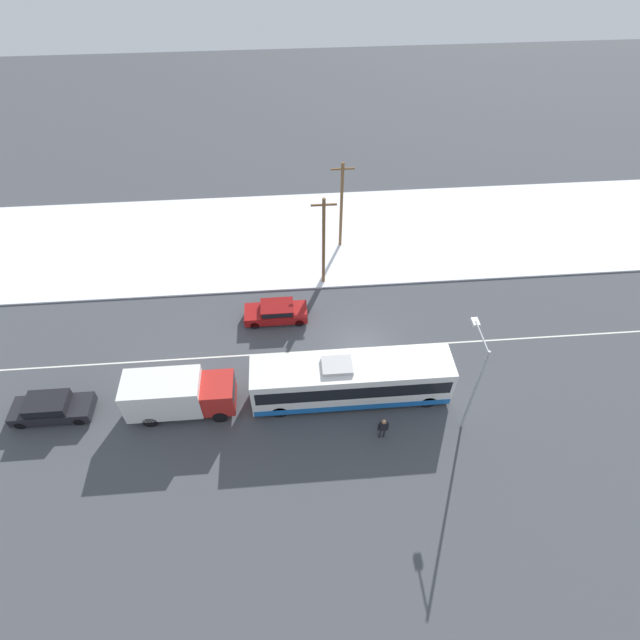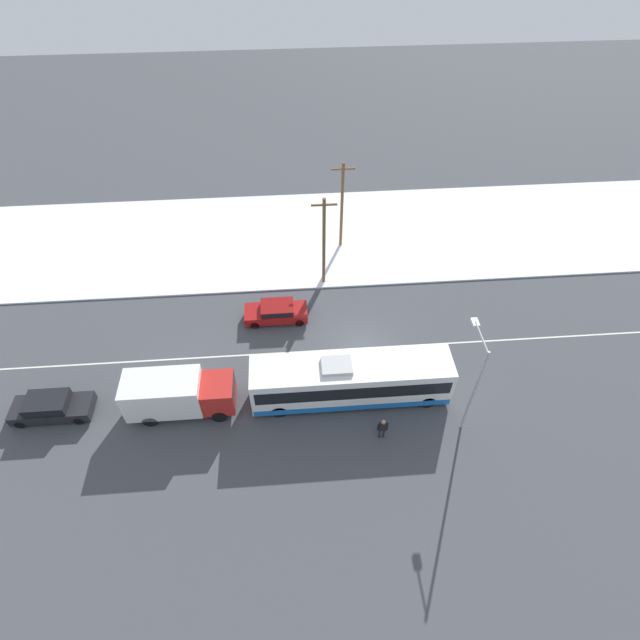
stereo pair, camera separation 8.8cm
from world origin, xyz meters
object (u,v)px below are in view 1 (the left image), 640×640
(city_bus, at_px, (351,380))
(sedan_car, at_px, (276,311))
(box_truck, at_px, (177,394))
(utility_pole_snowlot, at_px, (341,205))
(pedestrian_at_stop, at_px, (383,427))
(parked_car_near_truck, at_px, (50,407))
(streetlamp, at_px, (475,374))
(utility_pole_roadside, at_px, (324,241))

(city_bus, relative_size, sedan_car, 2.71)
(city_bus, xyz_separation_m, box_truck, (-10.44, -0.18, -0.00))
(city_bus, relative_size, utility_pole_snowlot, 1.59)
(pedestrian_at_stop, bearing_deg, parked_car_near_truck, 171.04)
(streetlamp, bearing_deg, pedestrian_at_stop, -169.85)
(box_truck, relative_size, utility_pole_roadside, 0.85)
(sedan_car, relative_size, parked_car_near_truck, 0.94)
(box_truck, relative_size, parked_car_near_truck, 1.36)
(sedan_car, relative_size, utility_pole_roadside, 0.59)
(sedan_car, relative_size, streetlamp, 0.64)
(box_truck, distance_m, streetlamp, 17.19)
(city_bus, distance_m, streetlamp, 7.33)
(box_truck, distance_m, utility_pole_snowlot, 19.40)
(pedestrian_at_stop, distance_m, utility_pole_roadside, 14.34)
(parked_car_near_truck, bearing_deg, utility_pole_roadside, 31.81)
(parked_car_near_truck, bearing_deg, utility_pole_snowlot, 38.57)
(box_truck, xyz_separation_m, utility_pole_snowlot, (11.44, 15.47, 2.41))
(box_truck, xyz_separation_m, streetlamp, (16.84, -2.01, 2.84))
(city_bus, relative_size, utility_pole_roadside, 1.61)
(city_bus, distance_m, pedestrian_at_stop, 3.45)
(parked_car_near_truck, xyz_separation_m, pedestrian_at_stop, (19.64, -3.10, 0.26))
(box_truck, distance_m, pedestrian_at_stop, 12.29)
(utility_pole_roadside, bearing_deg, sedan_car, -134.97)
(box_truck, relative_size, streetlamp, 0.93)
(streetlamp, bearing_deg, sedan_car, 139.42)
(city_bus, xyz_separation_m, utility_pole_snowlot, (1.00, 15.29, 2.40))
(pedestrian_at_stop, xyz_separation_m, utility_pole_roadside, (-2.27, 13.87, 2.87))
(city_bus, distance_m, utility_pole_snowlot, 15.51)
(utility_pole_roadside, height_order, utility_pole_snowlot, utility_pole_snowlot)
(city_bus, bearing_deg, box_truck, -179.00)
(box_truck, xyz_separation_m, parked_car_near_truck, (-7.70, 0.21, -0.76))
(utility_pole_roadside, relative_size, utility_pole_snowlot, 0.99)
(utility_pole_snowlot, bearing_deg, city_bus, -93.74)
(city_bus, distance_m, box_truck, 10.44)
(box_truck, relative_size, pedestrian_at_stop, 3.65)
(city_bus, bearing_deg, parked_car_near_truck, 179.92)
(streetlamp, relative_size, utility_pole_snowlot, 0.91)
(parked_car_near_truck, bearing_deg, city_bus, -0.08)
(streetlamp, bearing_deg, city_bus, 161.06)
(parked_car_near_truck, xyz_separation_m, streetlamp, (24.54, -2.22, 3.60))
(utility_pole_snowlot, bearing_deg, box_truck, -126.48)
(parked_car_near_truck, bearing_deg, sedan_car, 27.38)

